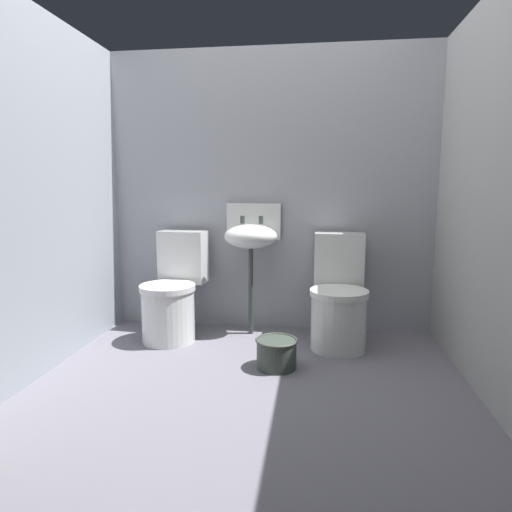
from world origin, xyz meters
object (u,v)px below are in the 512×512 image
toilet_right (339,301)px  sink (251,235)px  bucket (277,353)px  toilet_left (173,295)px

toilet_right → sink: 0.80m
bucket → toilet_right: bearing=50.0°
toilet_left → bucket: 0.97m
toilet_left → sink: bearing=-155.2°
toilet_right → bucket: toilet_right is taller
toilet_left → toilet_right: size_ratio=1.00×
toilet_right → bucket: 0.66m
toilet_left → toilet_right: bearing=-173.7°
toilet_right → bucket: bearing=51.6°
toilet_right → bucket: size_ratio=2.95×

